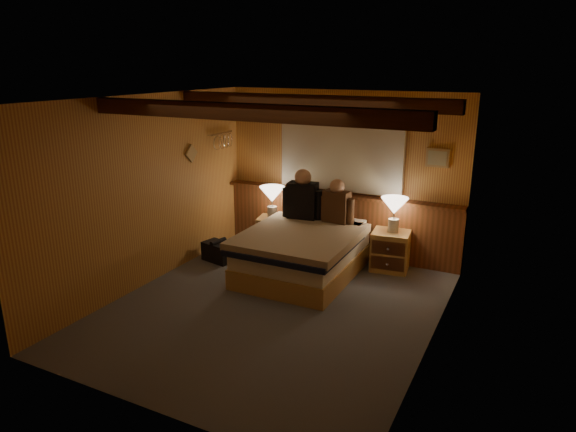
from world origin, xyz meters
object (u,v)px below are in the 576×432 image
Objects in this scene: nightstand_right at (390,251)px; person_left at (303,198)px; lamp_right at (394,208)px; lamp_left at (272,196)px; bed at (302,252)px; nightstand_left at (273,233)px; person_right at (337,204)px; duffel_bag at (218,251)px.

person_left reaches higher than nightstand_right.
person_left is at bearing -171.95° from lamp_right.
lamp_right is at bearing 1.01° from lamp_left.
nightstand_left is (-0.85, 0.75, -0.08)m from bed.
person_left is (0.58, -0.15, 0.08)m from lamp_left.
lamp_left is 1.09m from person_right.
duffel_bag is (-1.55, -0.67, -0.73)m from person_right.
person_right is at bearing -177.50° from nightstand_right.
lamp_left is 1.15m from duffel_bag.
lamp_right is 0.79m from person_right.
lamp_left is at bearing -84.59° from nightstand_left.
person_left is (0.59, -0.18, 0.67)m from nightstand_left.
nightstand_left is 1.97m from lamp_right.
lamp_left is at bearing 173.33° from nightstand_right.
nightstand_right is (1.85, -0.02, 0.03)m from nightstand_left.
nightstand_right is 0.98m from person_right.
nightstand_left is 0.59m from lamp_left.
duffel_bag is at bearing -152.76° from person_right.
lamp_left is 1.03× the size of lamp_right.
lamp_left reaches higher than nightstand_right.
person_left is 1.47× the size of duffel_bag.
duffel_bag is (-0.46, -0.79, -0.70)m from lamp_left.
bed is 3.67× the size of duffel_bag.
lamp_right is (1.01, 0.74, 0.56)m from bed.
nightstand_left is at bearing 154.80° from person_left.
nightstand_right reaches higher than duffel_bag.
bed is 1.14m from nightstand_left.
nightstand_left is at bearing 179.93° from lamp_right.
duffel_bag is (-1.04, -0.64, -0.77)m from person_left.
bed is at bearing -143.73° from lamp_right.
lamp_right reaches higher than nightstand_left.
nightstand_left is 0.94m from duffel_bag.
lamp_right is at bearing 31.96° from duffel_bag.
nightstand_left is 0.95× the size of nightstand_right.
nightstand_right is 0.74× the size of person_left.
bed is 0.86m from person_left.
person_left is at bearing 114.91° from bed.
bed is 3.71× the size of lamp_left.
person_right is (1.08, -0.12, 0.03)m from lamp_left.
nightstand_right is 1.43m from person_left.
lamp_right is 0.65× the size of person_left.
lamp_left is (-0.84, 0.71, 0.51)m from bed.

